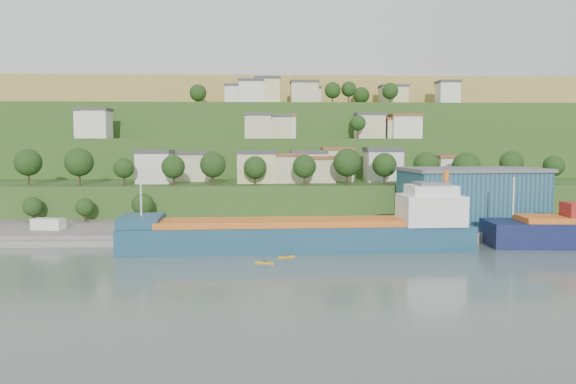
{
  "coord_description": "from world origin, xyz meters",
  "views": [
    {
      "loc": [
        -7.03,
        -97.22,
        20.09
      ],
      "look_at": [
        -2.8,
        15.0,
        10.64
      ],
      "focal_mm": 35.0,
      "sensor_mm": 36.0,
      "label": 1
    }
  ],
  "objects_px": {
    "caravan": "(48,226)",
    "kayak_orange": "(286,256)",
    "cargo_ship_near": "(309,235)",
    "warehouse": "(471,195)"
  },
  "relations": [
    {
      "from": "caravan",
      "to": "kayak_orange",
      "type": "distance_m",
      "value": 55.04
    },
    {
      "from": "cargo_ship_near",
      "to": "kayak_orange",
      "type": "distance_m",
      "value": 9.06
    },
    {
      "from": "cargo_ship_near",
      "to": "warehouse",
      "type": "relative_size",
      "value": 2.06
    },
    {
      "from": "kayak_orange",
      "to": "cargo_ship_near",
      "type": "bearing_deg",
      "value": 38.45
    },
    {
      "from": "cargo_ship_near",
      "to": "kayak_orange",
      "type": "height_order",
      "value": "cargo_ship_near"
    },
    {
      "from": "caravan",
      "to": "cargo_ship_near",
      "type": "bearing_deg",
      "value": -1.88
    },
    {
      "from": "warehouse",
      "to": "caravan",
      "type": "bearing_deg",
      "value": 178.85
    },
    {
      "from": "kayak_orange",
      "to": "warehouse",
      "type": "bearing_deg",
      "value": 13.58
    },
    {
      "from": "caravan",
      "to": "warehouse",
      "type": "bearing_deg",
      "value": 17.45
    },
    {
      "from": "caravan",
      "to": "kayak_orange",
      "type": "xyz_separation_m",
      "value": [
        50.35,
        -22.09,
        -2.55
      ]
    }
  ]
}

